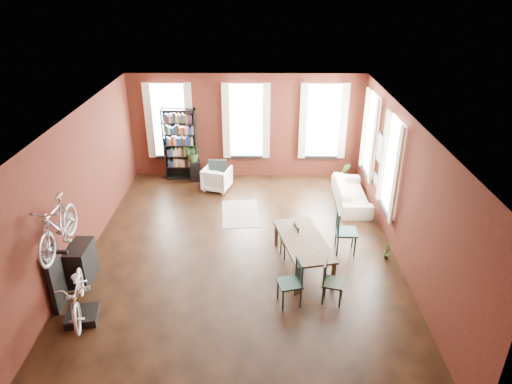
{
  "coord_description": "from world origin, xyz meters",
  "views": [
    {
      "loc": [
        0.42,
        -8.73,
        5.86
      ],
      "look_at": [
        0.33,
        0.6,
        1.31
      ],
      "focal_mm": 32.0,
      "sensor_mm": 36.0,
      "label": 1
    }
  ],
  "objects_px": {
    "white_armchair": "(217,177)",
    "cream_sofa": "(352,190)",
    "dining_chair_d": "(346,232)",
    "plant_stand": "(195,171)",
    "dining_chair_a": "(290,283)",
    "dining_chair_c": "(333,282)",
    "console_table": "(82,262)",
    "bicycle_floor": "(74,275)",
    "bookshelf": "(180,145)",
    "dining_chair_b": "(289,241)",
    "dining_table": "(303,253)",
    "bike_trainer": "(82,316)"
  },
  "relations": [
    {
      "from": "dining_table",
      "to": "bookshelf",
      "type": "xyz_separation_m",
      "value": [
        -3.36,
        4.68,
        0.77
      ]
    },
    {
      "from": "bookshelf",
      "to": "white_armchair",
      "type": "distance_m",
      "value": 1.58
    },
    {
      "from": "bicycle_floor",
      "to": "dining_chair_c",
      "type": "bearing_deg",
      "value": -10.33
    },
    {
      "from": "dining_chair_d",
      "to": "white_armchair",
      "type": "bearing_deg",
      "value": 47.33
    },
    {
      "from": "dining_chair_a",
      "to": "dining_chair_d",
      "type": "xyz_separation_m",
      "value": [
        1.39,
        1.83,
        0.05
      ]
    },
    {
      "from": "cream_sofa",
      "to": "console_table",
      "type": "distance_m",
      "value": 7.15
    },
    {
      "from": "dining_chair_a",
      "to": "plant_stand",
      "type": "bearing_deg",
      "value": -170.14
    },
    {
      "from": "dining_chair_c",
      "to": "plant_stand",
      "type": "xyz_separation_m",
      "value": [
        -3.41,
        5.68,
        -0.12
      ]
    },
    {
      "from": "bicycle_floor",
      "to": "console_table",
      "type": "bearing_deg",
      "value": 91.04
    },
    {
      "from": "dining_chair_a",
      "to": "bike_trainer",
      "type": "bearing_deg",
      "value": -96.53
    },
    {
      "from": "dining_chair_a",
      "to": "plant_stand",
      "type": "height_order",
      "value": "dining_chair_a"
    },
    {
      "from": "dining_chair_c",
      "to": "cream_sofa",
      "type": "height_order",
      "value": "dining_chair_c"
    },
    {
      "from": "bookshelf",
      "to": "dining_table",
      "type": "bearing_deg",
      "value": -54.35
    },
    {
      "from": "dining_chair_a",
      "to": "dining_chair_c",
      "type": "relative_size",
      "value": 1.07
    },
    {
      "from": "dining_chair_d",
      "to": "console_table",
      "type": "height_order",
      "value": "dining_chair_d"
    },
    {
      "from": "dining_chair_b",
      "to": "dining_chair_d",
      "type": "distance_m",
      "value": 1.32
    },
    {
      "from": "console_table",
      "to": "plant_stand",
      "type": "height_order",
      "value": "console_table"
    },
    {
      "from": "bookshelf",
      "to": "bicycle_floor",
      "type": "height_order",
      "value": "bookshelf"
    },
    {
      "from": "white_armchair",
      "to": "plant_stand",
      "type": "relative_size",
      "value": 1.2
    },
    {
      "from": "white_armchair",
      "to": "cream_sofa",
      "type": "bearing_deg",
      "value": -177.62
    },
    {
      "from": "dining_chair_b",
      "to": "bicycle_floor",
      "type": "relative_size",
      "value": 0.47
    },
    {
      "from": "dining_chair_d",
      "to": "white_armchair",
      "type": "distance_m",
      "value": 4.62
    },
    {
      "from": "dining_chair_c",
      "to": "dining_chair_a",
      "type": "bearing_deg",
      "value": 109.97
    },
    {
      "from": "dining_chair_a",
      "to": "bookshelf",
      "type": "distance_m",
      "value": 6.69
    },
    {
      "from": "console_table",
      "to": "bicycle_floor",
      "type": "relative_size",
      "value": 0.48
    },
    {
      "from": "bookshelf",
      "to": "dining_chair_c",
      "type": "bearing_deg",
      "value": -56.83
    },
    {
      "from": "bookshelf",
      "to": "console_table",
      "type": "relative_size",
      "value": 2.75
    },
    {
      "from": "dining_chair_b",
      "to": "cream_sofa",
      "type": "xyz_separation_m",
      "value": [
        1.87,
        2.6,
        0.02
      ]
    },
    {
      "from": "dining_chair_d",
      "to": "bicycle_floor",
      "type": "bearing_deg",
      "value": 116.86
    },
    {
      "from": "cream_sofa",
      "to": "bicycle_floor",
      "type": "xyz_separation_m",
      "value": [
        -5.82,
        -4.74,
        0.58
      ]
    },
    {
      "from": "dining_chair_c",
      "to": "dining_chair_d",
      "type": "xyz_separation_m",
      "value": [
        0.54,
        1.77,
        0.08
      ]
    },
    {
      "from": "white_armchair",
      "to": "dining_table",
      "type": "bearing_deg",
      "value": 135.24
    },
    {
      "from": "bike_trainer",
      "to": "dining_table",
      "type": "bearing_deg",
      "value": 22.82
    },
    {
      "from": "white_armchair",
      "to": "cream_sofa",
      "type": "relative_size",
      "value": 0.37
    },
    {
      "from": "dining_table",
      "to": "console_table",
      "type": "relative_size",
      "value": 2.41
    },
    {
      "from": "dining_table",
      "to": "bookshelf",
      "type": "height_order",
      "value": "bookshelf"
    },
    {
      "from": "console_table",
      "to": "plant_stand",
      "type": "distance_m",
      "value": 5.29
    },
    {
      "from": "dining_chair_c",
      "to": "bookshelf",
      "type": "bearing_deg",
      "value": 48.63
    },
    {
      "from": "dining_chair_b",
      "to": "dining_chair_d",
      "type": "relative_size",
      "value": 0.75
    },
    {
      "from": "dining_chair_c",
      "to": "cream_sofa",
      "type": "xyz_separation_m",
      "value": [
        1.11,
        4.18,
        -0.03
      ]
    },
    {
      "from": "white_armchair",
      "to": "cream_sofa",
      "type": "xyz_separation_m",
      "value": [
        3.8,
        -0.89,
        0.03
      ]
    },
    {
      "from": "bookshelf",
      "to": "cream_sofa",
      "type": "bearing_deg",
      "value": -18.95
    },
    {
      "from": "dining_chair_a",
      "to": "dining_chair_d",
      "type": "bearing_deg",
      "value": 128.75
    },
    {
      "from": "dining_table",
      "to": "dining_chair_b",
      "type": "relative_size",
      "value": 2.46
    },
    {
      "from": "dining_chair_a",
      "to": "dining_chair_c",
      "type": "xyz_separation_m",
      "value": [
        0.85,
        0.07,
        -0.03
      ]
    },
    {
      "from": "bookshelf",
      "to": "cream_sofa",
      "type": "distance_m",
      "value": 5.28
    },
    {
      "from": "white_armchair",
      "to": "bicycle_floor",
      "type": "distance_m",
      "value": 6.01
    },
    {
      "from": "dining_chair_d",
      "to": "plant_stand",
      "type": "relative_size",
      "value": 1.64
    },
    {
      "from": "dining_table",
      "to": "dining_chair_b",
      "type": "distance_m",
      "value": 0.47
    },
    {
      "from": "cream_sofa",
      "to": "plant_stand",
      "type": "relative_size",
      "value": 3.28
    }
  ]
}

